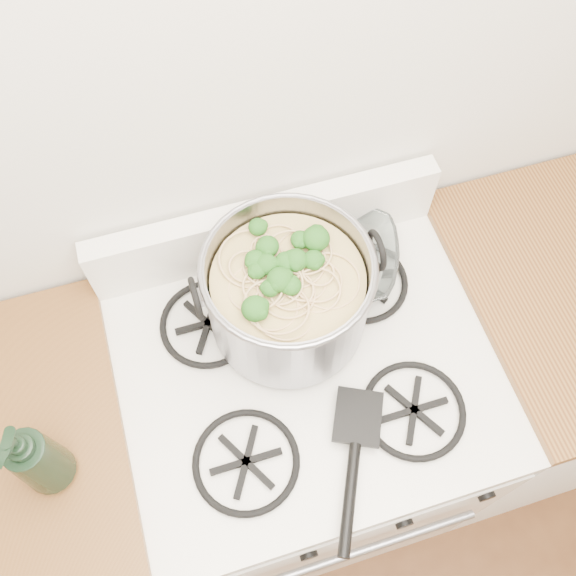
{
  "coord_description": "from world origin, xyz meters",
  "views": [
    {
      "loc": [
        -0.18,
        0.82,
        2.13
      ],
      "look_at": [
        -0.01,
        1.38,
        1.05
      ],
      "focal_mm": 40.0,
      "sensor_mm": 36.0,
      "label": 1
    }
  ],
  "objects_px": {
    "stock_pot": "(288,294)",
    "bottle": "(33,457)",
    "gas_range": "(303,432)",
    "glass_bowl": "(339,261)",
    "spatula": "(358,416)"
  },
  "relations": [
    {
      "from": "gas_range",
      "to": "bottle",
      "type": "distance_m",
      "value": 0.79
    },
    {
      "from": "glass_bowl",
      "to": "bottle",
      "type": "height_order",
      "value": "bottle"
    },
    {
      "from": "bottle",
      "to": "gas_range",
      "type": "bearing_deg",
      "value": 28.25
    },
    {
      "from": "gas_range",
      "to": "stock_pot",
      "type": "height_order",
      "value": "stock_pot"
    },
    {
      "from": "stock_pot",
      "to": "bottle",
      "type": "height_order",
      "value": "bottle"
    },
    {
      "from": "bottle",
      "to": "glass_bowl",
      "type": "bearing_deg",
      "value": 43.63
    },
    {
      "from": "spatula",
      "to": "bottle",
      "type": "relative_size",
      "value": 1.33
    },
    {
      "from": "glass_bowl",
      "to": "bottle",
      "type": "xyz_separation_m",
      "value": [
        -0.65,
        -0.27,
        0.1
      ]
    },
    {
      "from": "stock_pot",
      "to": "spatula",
      "type": "height_order",
      "value": "stock_pot"
    },
    {
      "from": "gas_range",
      "to": "stock_pot",
      "type": "relative_size",
      "value": 2.58
    },
    {
      "from": "gas_range",
      "to": "spatula",
      "type": "height_order",
      "value": "spatula"
    },
    {
      "from": "gas_range",
      "to": "bottle",
      "type": "relative_size",
      "value": 3.97
    },
    {
      "from": "stock_pot",
      "to": "bottle",
      "type": "bearing_deg",
      "value": -160.74
    },
    {
      "from": "gas_range",
      "to": "glass_bowl",
      "type": "height_order",
      "value": "glass_bowl"
    },
    {
      "from": "stock_pot",
      "to": "spatula",
      "type": "bearing_deg",
      "value": -75.03
    }
  ]
}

